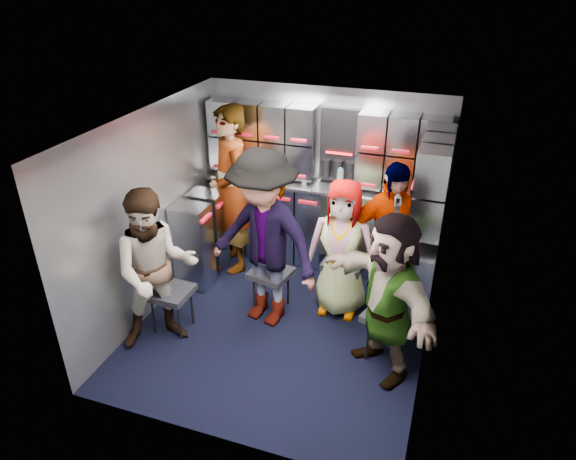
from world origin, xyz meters
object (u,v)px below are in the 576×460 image
(jump_seat_center, at_px, (344,265))
(attendant_arc_a, at_px, (156,270))
(attendant_arc_e, at_px, (388,297))
(attendant_arc_b, at_px, (264,240))
(attendant_arc_d, at_px, (388,241))
(jump_seat_mid_right, at_px, (387,271))
(jump_seat_near_left, at_px, (171,294))
(attendant_arc_c, at_px, (342,249))
(jump_seat_mid_left, at_px, (271,275))
(jump_seat_near_right, at_px, (387,319))
(attendant_standing, at_px, (230,191))

(jump_seat_center, relative_size, attendant_arc_a, 0.31)
(jump_seat_center, relative_size, attendant_arc_e, 0.32)
(attendant_arc_b, bearing_deg, attendant_arc_d, 40.00)
(jump_seat_mid_right, height_order, attendant_arc_e, attendant_arc_e)
(jump_seat_near_left, bearing_deg, jump_seat_mid_right, 31.36)
(jump_seat_mid_right, height_order, attendant_arc_d, attendant_arc_d)
(jump_seat_center, relative_size, attendant_arc_c, 0.34)
(jump_seat_mid_right, relative_size, attendant_arc_b, 0.24)
(jump_seat_mid_left, xyz_separation_m, attendant_arc_b, (0.00, -0.18, 0.51))
(attendant_arc_a, height_order, attendant_arc_c, attendant_arc_a)
(jump_seat_near_left, relative_size, jump_seat_near_right, 0.95)
(attendant_arc_c, relative_size, attendant_arc_d, 0.89)
(attendant_arc_b, bearing_deg, jump_seat_near_left, -136.09)
(jump_seat_near_left, distance_m, attendant_standing, 1.44)
(jump_seat_center, distance_m, jump_seat_mid_right, 0.47)
(jump_seat_mid_right, relative_size, attendant_arc_d, 0.26)
(jump_seat_mid_left, relative_size, jump_seat_near_right, 0.94)
(jump_seat_mid_right, relative_size, attendant_arc_a, 0.27)
(attendant_arc_a, height_order, attendant_arc_d, attendant_arc_d)
(jump_seat_near_right, bearing_deg, attendant_arc_e, -90.00)
(attendant_arc_e, bearing_deg, attendant_arc_d, 143.39)
(jump_seat_near_left, height_order, jump_seat_center, jump_seat_center)
(attendant_arc_b, relative_size, attendant_arc_c, 1.25)
(attendant_standing, xyz_separation_m, attendant_arc_a, (-0.07, -1.50, -0.19))
(jump_seat_mid_left, bearing_deg, jump_seat_near_right, -15.25)
(attendant_arc_b, bearing_deg, attendant_arc_e, -0.90)
(jump_seat_mid_right, relative_size, jump_seat_near_right, 0.88)
(jump_seat_near_left, xyz_separation_m, attendant_arc_c, (1.50, 0.85, 0.33))
(jump_seat_center, bearing_deg, attendant_standing, 168.69)
(jump_seat_near_left, xyz_separation_m, attendant_arc_e, (2.07, 0.12, 0.37))
(jump_seat_mid_left, distance_m, jump_seat_center, 0.79)
(jump_seat_mid_left, height_order, attendant_arc_c, attendant_arc_c)
(jump_seat_mid_right, relative_size, attendant_arc_e, 0.28)
(attendant_arc_a, distance_m, attendant_arc_d, 2.27)
(jump_seat_center, height_order, attendant_arc_c, attendant_arc_c)
(jump_seat_mid_right, bearing_deg, jump_seat_center, -161.58)
(jump_seat_mid_right, bearing_deg, jump_seat_mid_left, -154.36)
(jump_seat_mid_right, height_order, jump_seat_near_right, jump_seat_near_right)
(attendant_arc_b, distance_m, attendant_arc_e, 1.32)
(attendant_arc_d, bearing_deg, jump_seat_mid_right, 67.04)
(jump_seat_center, xyz_separation_m, jump_seat_near_right, (0.58, -0.74, -0.03))
(jump_seat_mid_left, height_order, attendant_arc_b, attendant_arc_b)
(jump_seat_center, height_order, attendant_arc_e, attendant_arc_e)
(jump_seat_mid_left, height_order, jump_seat_near_right, jump_seat_near_right)
(attendant_arc_a, bearing_deg, attendant_arc_b, 2.59)
(attendant_arc_a, bearing_deg, jump_seat_near_right, -22.75)
(attendant_arc_b, xyz_separation_m, attendant_arc_d, (1.12, 0.54, -0.09))
(jump_seat_near_right, height_order, attendant_standing, attendant_standing)
(jump_seat_near_right, bearing_deg, attendant_arc_d, 101.22)
(jump_seat_near_right, xyz_separation_m, attendant_arc_e, (0.00, -0.18, 0.37))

